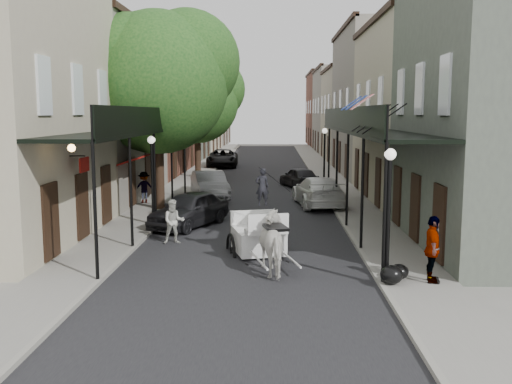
# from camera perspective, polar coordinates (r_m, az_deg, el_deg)

# --- Properties ---
(ground) EXTENTS (140.00, 140.00, 0.00)m
(ground) POSITION_cam_1_polar(r_m,az_deg,el_deg) (18.11, -1.32, -7.37)
(ground) COLOR gray
(ground) RESTS_ON ground
(road) EXTENTS (8.00, 90.00, 0.01)m
(road) POSITION_cam_1_polar(r_m,az_deg,el_deg) (37.76, 0.32, 0.67)
(road) COLOR black
(road) RESTS_ON ground
(sidewalk_left) EXTENTS (2.20, 90.00, 0.12)m
(sidewalk_left) POSITION_cam_1_polar(r_m,az_deg,el_deg) (38.21, -7.20, 0.77)
(sidewalk_left) COLOR gray
(sidewalk_left) RESTS_ON ground
(sidewalk_right) EXTENTS (2.20, 90.00, 0.12)m
(sidewalk_right) POSITION_cam_1_polar(r_m,az_deg,el_deg) (37.95, 7.89, 0.71)
(sidewalk_right) COLOR gray
(sidewalk_right) RESTS_ON ground
(building_row_left) EXTENTS (5.00, 80.00, 10.50)m
(building_row_left) POSITION_cam_1_polar(r_m,az_deg,el_deg) (48.40, -9.70, 8.38)
(building_row_left) COLOR #A8A186
(building_row_left) RESTS_ON ground
(building_row_right) EXTENTS (5.00, 80.00, 10.50)m
(building_row_right) POSITION_cam_1_polar(r_m,az_deg,el_deg) (48.06, 11.06, 8.35)
(building_row_right) COLOR gray
(building_row_right) RESTS_ON ground
(gallery_left) EXTENTS (2.20, 18.05, 4.88)m
(gallery_left) POSITION_cam_1_polar(r_m,az_deg,el_deg) (25.10, -11.52, 6.11)
(gallery_left) COLOR black
(gallery_left) RESTS_ON sidewalk_left
(gallery_right) EXTENTS (2.20, 18.05, 4.88)m
(gallery_right) POSITION_cam_1_polar(r_m,az_deg,el_deg) (24.73, 10.76, 6.11)
(gallery_right) COLOR black
(gallery_right) RESTS_ON sidewalk_right
(tree_near) EXTENTS (7.31, 6.80, 9.63)m
(tree_near) POSITION_cam_1_polar(r_m,az_deg,el_deg) (28.15, -8.94, 11.32)
(tree_near) COLOR #382619
(tree_near) RESTS_ON sidewalk_left
(tree_far) EXTENTS (6.45, 6.00, 8.61)m
(tree_far) POSITION_cam_1_polar(r_m,az_deg,el_deg) (41.96, -5.41, 9.34)
(tree_far) COLOR #382619
(tree_far) RESTS_ON sidewalk_left
(lamppost_right_near) EXTENTS (0.32, 0.32, 3.71)m
(lamppost_right_near) POSITION_cam_1_polar(r_m,az_deg,el_deg) (15.99, 13.10, -2.11)
(lamppost_right_near) COLOR black
(lamppost_right_near) RESTS_ON sidewalk_right
(lamppost_left) EXTENTS (0.32, 0.32, 3.71)m
(lamppost_left) POSITION_cam_1_polar(r_m,az_deg,el_deg) (24.14, -10.32, 1.31)
(lamppost_left) COLOR black
(lamppost_left) RESTS_ON sidewalk_left
(lamppost_right_far) EXTENTS (0.32, 0.32, 3.71)m
(lamppost_right_far) POSITION_cam_1_polar(r_m,az_deg,el_deg) (35.69, 6.85, 3.49)
(lamppost_right_far) COLOR black
(lamppost_right_far) RESTS_ON sidewalk_right
(horse) EXTENTS (1.50, 2.32, 1.81)m
(horse) POSITION_cam_1_polar(r_m,az_deg,el_deg) (17.13, 2.06, -5.15)
(horse) COLOR silver
(horse) RESTS_ON ground
(carriage) EXTENTS (2.28, 2.96, 3.02)m
(carriage) POSITION_cam_1_polar(r_m,az_deg,el_deg) (19.76, -0.09, -2.58)
(carriage) COLOR black
(carriage) RESTS_ON ground
(pedestrian_walking) EXTENTS (0.93, 0.80, 1.64)m
(pedestrian_walking) POSITION_cam_1_polar(r_m,az_deg,el_deg) (21.14, -8.23, -2.95)
(pedestrian_walking) COLOR beige
(pedestrian_walking) RESTS_ON ground
(pedestrian_sidewalk_left) EXTENTS (1.19, 0.93, 1.62)m
(pedestrian_sidewalk_left) POSITION_cam_1_polar(r_m,az_deg,el_deg) (30.25, -11.14, 0.47)
(pedestrian_sidewalk_left) COLOR gray
(pedestrian_sidewalk_left) RESTS_ON sidewalk_left
(pedestrian_sidewalk_right) EXTENTS (0.63, 1.15, 1.87)m
(pedestrian_sidewalk_right) POSITION_cam_1_polar(r_m,az_deg,el_deg) (16.48, 17.24, -5.50)
(pedestrian_sidewalk_right) COLOR gray
(pedestrian_sidewalk_right) RESTS_ON sidewalk_right
(car_left_near) EXTENTS (3.42, 4.74, 1.50)m
(car_left_near) POSITION_cam_1_polar(r_m,az_deg,el_deg) (24.18, -6.70, -1.72)
(car_left_near) COLOR black
(car_left_near) RESTS_ON ground
(car_left_mid) EXTENTS (2.78, 4.93, 1.54)m
(car_left_mid) POSITION_cam_1_polar(r_m,az_deg,el_deg) (31.90, -4.66, 0.68)
(car_left_mid) COLOR #939297
(car_left_mid) RESTS_ON ground
(car_left_far) EXTENTS (2.78, 5.70, 1.56)m
(car_left_far) POSITION_cam_1_polar(r_m,az_deg,el_deg) (50.78, -3.37, 3.40)
(car_left_far) COLOR black
(car_left_far) RESTS_ON ground
(car_right_near) EXTENTS (2.73, 5.46, 1.52)m
(car_right_near) POSITION_cam_1_polar(r_m,az_deg,el_deg) (29.50, 6.25, 0.06)
(car_right_near) COLOR silver
(car_right_near) RESTS_ON ground
(car_right_far) EXTENTS (2.79, 4.26, 1.35)m
(car_right_far) POSITION_cam_1_polar(r_m,az_deg,el_deg) (36.71, 4.34, 1.49)
(car_right_far) COLOR black
(car_right_far) RESTS_ON ground
(trash_bags) EXTENTS (0.88, 1.03, 0.53)m
(trash_bags) POSITION_cam_1_polar(r_m,az_deg,el_deg) (16.38, 13.68, -7.93)
(trash_bags) COLOR black
(trash_bags) RESTS_ON sidewalk_right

